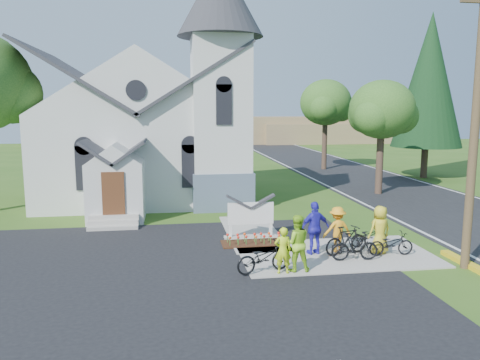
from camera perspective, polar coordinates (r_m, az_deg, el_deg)
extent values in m
plane|color=#335919|center=(16.81, 7.30, -9.80)|extent=(120.00, 120.00, 0.00)
cube|color=black|center=(14.56, -18.58, -13.15)|extent=(20.00, 16.00, 0.02)
cube|color=black|center=(34.00, 16.65, -0.62)|extent=(8.00, 90.00, 0.02)
cube|color=gray|center=(17.70, 11.58, -8.86)|extent=(7.00, 4.00, 0.05)
cube|color=silver|center=(28.49, -11.72, 2.87)|extent=(11.00, 9.00, 5.00)
cube|color=slate|center=(25.53, -2.32, -1.02)|extent=(3.20, 3.20, 2.00)
cube|color=silver|center=(25.17, -2.37, 6.86)|extent=(3.00, 3.00, 9.00)
cube|color=silver|center=(23.09, -14.84, -1.34)|extent=(2.60, 2.40, 2.80)
cube|color=#552E18|center=(21.87, -15.19, -1.64)|extent=(1.00, 0.10, 2.00)
cube|color=gray|center=(19.52, 1.30, -6.94)|extent=(2.20, 0.40, 0.10)
cube|color=white|center=(19.27, -1.20, -5.61)|extent=(0.12, 0.12, 1.00)
cube|color=white|center=(19.55, 3.77, -5.42)|extent=(0.12, 0.12, 1.00)
cube|color=white|center=(19.27, 1.31, -4.08)|extent=(1.90, 0.14, 0.90)
cube|color=#351D0E|center=(18.67, 1.77, -7.72)|extent=(2.60, 1.10, 0.07)
cylinder|color=#4B3725|center=(16.91, 26.79, 6.71)|extent=(0.28, 0.28, 10.00)
cylinder|color=#3B2B20|center=(30.40, 16.65, 2.14)|extent=(0.44, 0.44, 4.05)
ellipsoid|color=#28571E|center=(30.22, 16.92, 8.23)|extent=(4.00, 4.00, 3.60)
cylinder|color=#3B2B20|center=(41.66, 10.26, 4.37)|extent=(0.44, 0.44, 4.50)
ellipsoid|color=#28571E|center=(41.55, 10.40, 9.29)|extent=(4.40, 4.40, 3.96)
cylinder|color=#3B2B20|center=(38.79, 21.54, 2.03)|extent=(0.50, 0.50, 2.40)
cone|color=black|center=(38.63, 22.06, 11.20)|extent=(5.20, 5.20, 10.00)
cube|color=olive|center=(72.15, -0.29, 6.10)|extent=(60.00, 8.00, 4.00)
cube|color=olive|center=(73.56, -13.04, 6.56)|extent=(30.00, 6.00, 5.60)
cube|color=olive|center=(74.28, 12.30, 5.60)|extent=(25.00, 6.00, 3.00)
imported|color=#BFDF1A|center=(15.23, 5.26, -8.53)|extent=(0.57, 0.39, 1.53)
imported|color=black|center=(15.35, 2.88, -9.41)|extent=(2.00, 1.16, 0.99)
imported|color=#96D427|center=(15.46, 6.87, -7.63)|extent=(0.95, 0.77, 1.87)
imported|color=black|center=(16.93, 13.81, -7.89)|extent=(1.70, 0.56, 1.01)
imported|color=#2C26BE|center=(17.28, 9.11, -5.79)|extent=(1.21, 0.70, 1.94)
imported|color=black|center=(18.81, 15.45, -6.58)|extent=(1.62, 0.77, 0.82)
imported|color=#FFA21C|center=(17.75, 11.78, -5.90)|extent=(1.15, 0.74, 1.69)
imported|color=black|center=(17.52, 12.86, -7.17)|extent=(1.86, 0.96, 1.07)
imported|color=gold|center=(17.93, 16.68, -5.81)|extent=(0.96, 0.73, 1.77)
imported|color=black|center=(17.87, 17.93, -7.40)|extent=(1.67, 0.60, 0.87)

